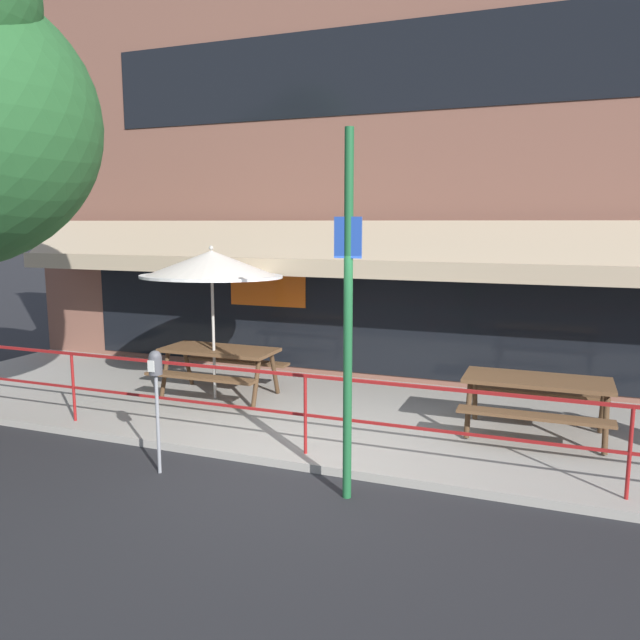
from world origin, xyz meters
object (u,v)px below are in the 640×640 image
(picnic_table_centre, at_px, (537,391))
(street_sign_pole, at_px, (348,315))
(parking_meter_near, at_px, (156,375))
(patio_umbrella_left, at_px, (212,265))
(picnic_table_left, at_px, (219,358))

(picnic_table_centre, height_order, street_sign_pole, street_sign_pole)
(picnic_table_centre, bearing_deg, parking_meter_near, -147.43)
(patio_umbrella_left, distance_m, street_sign_pole, 3.84)
(picnic_table_left, distance_m, parking_meter_near, 2.87)
(parking_meter_near, xyz_separation_m, street_sign_pole, (2.19, 0.16, 0.77))
(picnic_table_left, bearing_deg, parking_meter_near, -73.98)
(patio_umbrella_left, xyz_separation_m, parking_meter_near, (0.78, -2.57, -1.03))
(parking_meter_near, bearing_deg, patio_umbrella_left, 106.97)
(picnic_table_left, height_order, parking_meter_near, parking_meter_near)
(patio_umbrella_left, bearing_deg, parking_meter_near, -73.03)
(patio_umbrella_left, bearing_deg, picnic_table_centre, -0.60)
(picnic_table_centre, bearing_deg, patio_umbrella_left, 179.40)
(picnic_table_centre, xyz_separation_m, patio_umbrella_left, (-4.73, 0.05, 1.47))
(parking_meter_near, distance_m, street_sign_pole, 2.33)
(parking_meter_near, height_order, street_sign_pole, street_sign_pole)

